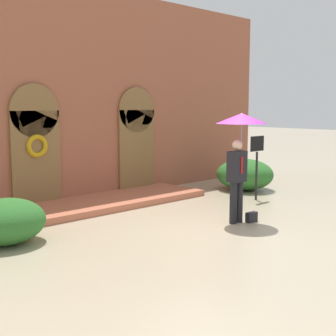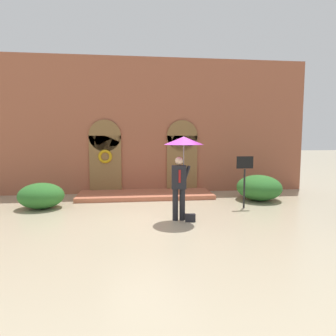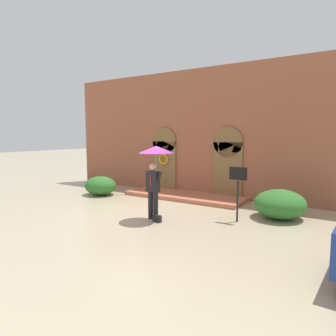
% 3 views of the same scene
% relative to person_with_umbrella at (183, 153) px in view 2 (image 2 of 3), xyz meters
% --- Properties ---
extents(ground_plane, '(80.00, 80.00, 0.00)m').
position_rel_person_with_umbrella_xyz_m(ground_plane, '(-0.88, 0.39, -1.91)').
color(ground_plane, tan).
extents(building_facade, '(14.00, 2.30, 5.60)m').
position_rel_person_with_umbrella_xyz_m(building_facade, '(-0.89, 4.54, 0.77)').
color(building_facade, '#9E563D').
rests_on(building_facade, ground).
extents(person_with_umbrella, '(1.10, 1.10, 2.36)m').
position_rel_person_with_umbrella_xyz_m(person_with_umbrella, '(0.00, 0.00, 0.00)').
color(person_with_umbrella, black).
rests_on(person_with_umbrella, ground).
extents(handbag, '(0.29, 0.14, 0.22)m').
position_rel_person_with_umbrella_xyz_m(handbag, '(0.19, -0.20, -1.80)').
color(handbag, black).
rests_on(handbag, ground).
extents(sign_post, '(0.56, 0.06, 1.72)m').
position_rel_person_with_umbrella_xyz_m(sign_post, '(2.28, 1.18, -0.75)').
color(sign_post, black).
rests_on(sign_post, ground).
extents(shrub_left, '(1.47, 1.31, 0.84)m').
position_rel_person_with_umbrella_xyz_m(shrub_left, '(-4.39, 1.93, -1.49)').
color(shrub_left, '#2D6B28').
rests_on(shrub_left, ground).
extents(shrub_right, '(1.63, 1.74, 0.93)m').
position_rel_person_with_umbrella_xyz_m(shrub_right, '(3.30, 2.33, -1.45)').
color(shrub_right, '#2D6B28').
rests_on(shrub_right, ground).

